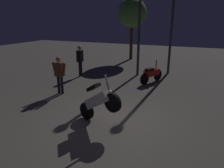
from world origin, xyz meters
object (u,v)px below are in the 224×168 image
Objects in this scene: motorcycle_red_parked_left at (151,74)px; person_bystander_far at (59,72)px; person_rider_beside at (80,58)px; streetlamp_far at (173,10)px; motorcycle_white_foreground at (99,102)px; streetlamp_near at (140,13)px.

motorcycle_red_parked_left is 0.98× the size of person_bystander_far.
streetlamp_far is (4.40, 2.59, 2.54)m from person_rider_beside.
person_rider_beside is (-3.45, 4.61, 0.27)m from motorcycle_white_foreground.
streetlamp_near reaches higher than person_bystander_far.
motorcycle_white_foreground is 1.03× the size of person_bystander_far.
streetlamp_near reaches higher than motorcycle_red_parked_left.
streetlamp_far is (0.49, 2.23, 3.12)m from motorcycle_red_parked_left.
streetlamp_near is (2.14, 4.30, 2.41)m from person_bystander_far.
streetlamp_near is (2.85, 1.52, 2.34)m from person_rider_beside.
motorcycle_red_parked_left is at bearing 130.69° from person_bystander_far.
person_rider_beside is at bearing 118.88° from motorcycle_red_parked_left.
person_bystander_far is at bearing 158.13° from motorcycle_red_parked_left.
streetlamp_near is at bearing 149.76° from person_bystander_far.
motorcycle_red_parked_left is 3.97m from person_rider_beside.
motorcycle_red_parked_left is 0.27× the size of streetlamp_far.
streetlamp_near reaches higher than motorcycle_white_foreground.
person_rider_beside is at bearing -149.52° from streetlamp_far.
person_bystander_far is 0.28× the size of streetlamp_far.
motorcycle_red_parked_left is 3.86m from streetlamp_far.
motorcycle_red_parked_left is 3.31m from streetlamp_near.
motorcycle_red_parked_left is 0.29× the size of streetlamp_near.
streetlamp_far is (1.55, 1.07, 0.20)m from streetlamp_near.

